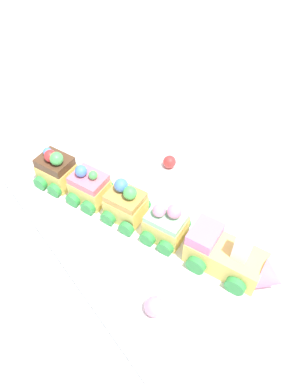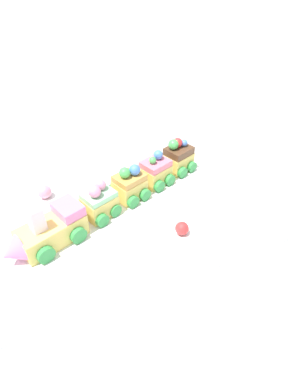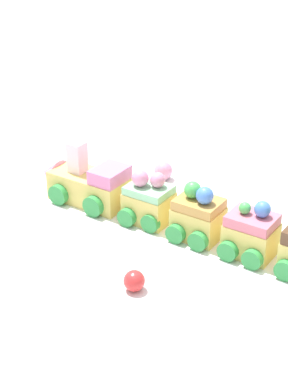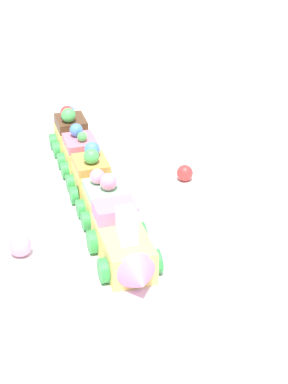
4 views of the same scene
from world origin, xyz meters
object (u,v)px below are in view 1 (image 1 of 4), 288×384
object	(u,v)px
cake_car_chocolate	(56,170)
gumball_pink	(155,306)
cake_car_caramel	(126,204)
cake_car_strawberry	(90,188)
gumball_red	(169,162)
cake_train_locomotive	(232,258)
cake_car_mint	(166,225)

from	to	relation	value
cake_car_chocolate	gumball_pink	distance (m)	0.28
gumball_pink	cake_car_chocolate	bearing A→B (deg)	177.33
cake_car_caramel	gumball_pink	size ratio (longest dim) A/B	2.89
cake_car_strawberry	cake_car_chocolate	distance (m)	0.07
gumball_red	cake_train_locomotive	bearing A→B (deg)	-17.03
cake_car_caramel	cake_car_strawberry	bearing A→B (deg)	-179.72
cake_car_strawberry	gumball_red	size ratio (longest dim) A/B	3.35
cake_car_caramel	gumball_pink	xyz separation A→B (m)	(0.15, -0.06, -0.01)
cake_train_locomotive	cake_car_strawberry	size ratio (longest dim) A/B	1.82
gumball_red	gumball_pink	xyz separation A→B (m)	(0.20, -0.19, 0.00)
cake_train_locomotive	cake_car_strawberry	bearing A→B (deg)	-179.97
cake_car_strawberry	cake_car_caramel	bearing A→B (deg)	0.28
cake_train_locomotive	cake_car_mint	bearing A→B (deg)	179.95
cake_car_chocolate	gumball_pink	size ratio (longest dim) A/B	2.89
gumball_red	gumball_pink	size ratio (longest dim) A/B	0.86
cake_car_chocolate	gumball_red	distance (m)	0.20
cake_car_mint	gumball_pink	bearing A→B (deg)	-66.59
cake_car_mint	cake_car_chocolate	size ratio (longest dim) A/B	1.00
cake_car_mint	gumball_red	size ratio (longest dim) A/B	3.35
gumball_red	cake_car_chocolate	bearing A→B (deg)	-115.76
cake_car_mint	cake_car_caramel	distance (m)	0.07
cake_train_locomotive	cake_car_strawberry	distance (m)	0.25
cake_car_mint	gumball_pink	distance (m)	0.12
cake_train_locomotive	gumball_pink	bearing A→B (deg)	-116.59
gumball_red	gumball_pink	bearing A→B (deg)	-43.77
cake_train_locomotive	gumball_red	xyz separation A→B (m)	(-0.21, 0.06, -0.01)
cake_car_chocolate	gumball_red	world-z (taller)	cake_car_chocolate
cake_car_mint	cake_car_chocolate	xyz separation A→B (m)	(-0.20, -0.08, 0.00)
cake_car_caramel	cake_car_chocolate	xyz separation A→B (m)	(-0.13, -0.05, 0.00)
cake_car_mint	cake_car_caramel	size ratio (longest dim) A/B	1.00
gumball_red	gumball_pink	distance (m)	0.27
cake_car_caramel	gumball_red	bearing A→B (deg)	89.15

